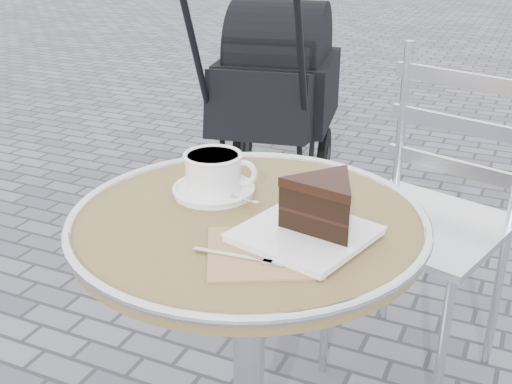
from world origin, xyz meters
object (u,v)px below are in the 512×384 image
at_px(cake_plate_set, 319,211).
at_px(baby_stroller, 273,102).
at_px(bistro_chair, 441,181).
at_px(cappuccino_set, 214,176).
at_px(cafe_table, 248,288).

xyz_separation_m(cake_plate_set, baby_stroller, (-0.78, 1.64, -0.31)).
xyz_separation_m(cake_plate_set, bistro_chair, (0.12, 0.73, -0.20)).
bearing_deg(cake_plate_set, bistro_chair, 95.40).
relative_size(cappuccino_set, cake_plate_set, 0.57).
height_order(cafe_table, baby_stroller, baby_stroller).
xyz_separation_m(cafe_table, baby_stroller, (-0.63, 1.61, -0.09)).
distance_m(cafe_table, bistro_chair, 0.75).
bearing_deg(cappuccino_set, cafe_table, -52.07).
height_order(cake_plate_set, baby_stroller, baby_stroller).
distance_m(cafe_table, cappuccino_set, 0.25).
height_order(bistro_chair, baby_stroller, baby_stroller).
bearing_deg(cafe_table, cappuccino_set, 146.22).
bearing_deg(cake_plate_set, cappuccino_set, 174.26).
relative_size(cappuccino_set, baby_stroller, 0.19).
distance_m(cappuccino_set, cake_plate_set, 0.29).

